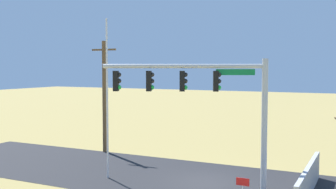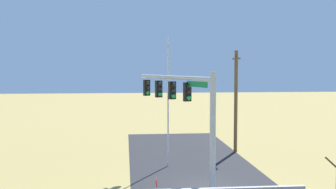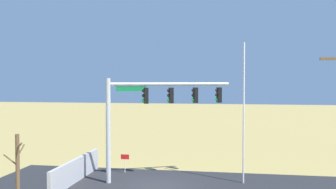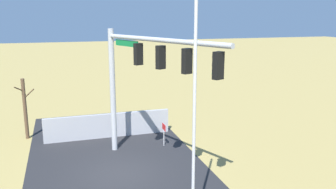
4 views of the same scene
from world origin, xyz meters
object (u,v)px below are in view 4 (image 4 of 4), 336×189
signal_mast (143,69)px  bare_tree (25,108)px  flagpole (194,108)px  open_sign (164,130)px

signal_mast → bare_tree: (5.56, 5.48, -2.76)m
flagpole → bare_tree: 12.71m
bare_tree → flagpole: bearing=-152.6°
bare_tree → open_sign: bare_tree is taller
flagpole → open_sign: flagpole is taller
flagpole → bare_tree: size_ratio=2.41×
signal_mast → bare_tree: size_ratio=2.07×
flagpole → bare_tree: (11.08, 5.75, -2.38)m
signal_mast → open_sign: signal_mast is taller
signal_mast → flagpole: size_ratio=0.86×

